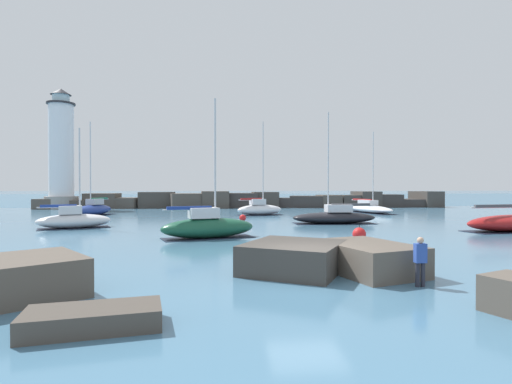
{
  "coord_description": "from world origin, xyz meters",
  "views": [
    {
      "loc": [
        -2.83,
        -13.08,
        3.18
      ],
      "look_at": [
        0.76,
        27.26,
        2.65
      ],
      "focal_mm": 28.0,
      "sensor_mm": 36.0,
      "label": 1
    }
  ],
  "objects_px": {
    "sailboat_moored_3": "(370,208)",
    "mooring_buoy_orange_near": "(243,218)",
    "sailboat_moored_1": "(260,209)",
    "lighthouse": "(61,155)",
    "sailboat_moored_4": "(74,220)",
    "sailboat_moored_0": "(335,217)",
    "sailboat_moored_2": "(208,226)",
    "person_on_rocks": "(420,259)",
    "mooring_buoy_far_side": "(359,234)",
    "sailboat_moored_5": "(93,209)"
  },
  "relations": [
    {
      "from": "sailboat_moored_2",
      "to": "mooring_buoy_far_side",
      "type": "distance_m",
      "value": 9.17
    },
    {
      "from": "lighthouse",
      "to": "sailboat_moored_2",
      "type": "distance_m",
      "value": 42.29
    },
    {
      "from": "sailboat_moored_3",
      "to": "sailboat_moored_4",
      "type": "relative_size",
      "value": 1.27
    },
    {
      "from": "lighthouse",
      "to": "mooring_buoy_far_side",
      "type": "height_order",
      "value": "lighthouse"
    },
    {
      "from": "sailboat_moored_0",
      "to": "person_on_rocks",
      "type": "relative_size",
      "value": 6.08
    },
    {
      "from": "sailboat_moored_2",
      "to": "person_on_rocks",
      "type": "relative_size",
      "value": 5.49
    },
    {
      "from": "lighthouse",
      "to": "sailboat_moored_4",
      "type": "relative_size",
      "value": 2.25
    },
    {
      "from": "lighthouse",
      "to": "sailboat_moored_5",
      "type": "distance_m",
      "value": 18.4
    },
    {
      "from": "sailboat_moored_1",
      "to": "mooring_buoy_far_side",
      "type": "bearing_deg",
      "value": -80.12
    },
    {
      "from": "mooring_buoy_orange_near",
      "to": "person_on_rocks",
      "type": "relative_size",
      "value": 0.52
    },
    {
      "from": "sailboat_moored_4",
      "to": "sailboat_moored_5",
      "type": "relative_size",
      "value": 0.75
    },
    {
      "from": "sailboat_moored_1",
      "to": "sailboat_moored_2",
      "type": "bearing_deg",
      "value": -104.67
    },
    {
      "from": "sailboat_moored_0",
      "to": "sailboat_moored_4",
      "type": "height_order",
      "value": "sailboat_moored_0"
    },
    {
      "from": "sailboat_moored_3",
      "to": "person_on_rocks",
      "type": "xyz_separation_m",
      "value": [
        -11.81,
        -35.1,
        0.31
      ]
    },
    {
      "from": "sailboat_moored_2",
      "to": "sailboat_moored_4",
      "type": "xyz_separation_m",
      "value": [
        -10.48,
        6.9,
        -0.08
      ]
    },
    {
      "from": "lighthouse",
      "to": "sailboat_moored_4",
      "type": "height_order",
      "value": "lighthouse"
    },
    {
      "from": "lighthouse",
      "to": "sailboat_moored_2",
      "type": "relative_size",
      "value": 2.0
    },
    {
      "from": "sailboat_moored_0",
      "to": "sailboat_moored_4",
      "type": "distance_m",
      "value": 21.19
    },
    {
      "from": "lighthouse",
      "to": "sailboat_moored_4",
      "type": "distance_m",
      "value": 31.53
    },
    {
      "from": "sailboat_moored_3",
      "to": "sailboat_moored_4",
      "type": "xyz_separation_m",
      "value": [
        -29.4,
        -15.47,
        0.08
      ]
    },
    {
      "from": "sailboat_moored_0",
      "to": "sailboat_moored_4",
      "type": "xyz_separation_m",
      "value": [
        -21.1,
        -1.93,
        0.04
      ]
    },
    {
      "from": "sailboat_moored_2",
      "to": "person_on_rocks",
      "type": "height_order",
      "value": "sailboat_moored_2"
    },
    {
      "from": "sailboat_moored_1",
      "to": "mooring_buoy_far_side",
      "type": "xyz_separation_m",
      "value": [
        3.78,
        -21.7,
        -0.32
      ]
    },
    {
      "from": "mooring_buoy_orange_near",
      "to": "sailboat_moored_3",
      "type": "bearing_deg",
      "value": 32.72
    },
    {
      "from": "sailboat_moored_5",
      "to": "person_on_rocks",
      "type": "bearing_deg",
      "value": -58.68
    },
    {
      "from": "sailboat_moored_1",
      "to": "mooring_buoy_far_side",
      "type": "relative_size",
      "value": 10.7
    },
    {
      "from": "sailboat_moored_1",
      "to": "mooring_buoy_far_side",
      "type": "distance_m",
      "value": 22.03
    },
    {
      "from": "sailboat_moored_1",
      "to": "sailboat_moored_3",
      "type": "distance_m",
      "value": 14.03
    },
    {
      "from": "sailboat_moored_0",
      "to": "sailboat_moored_3",
      "type": "xyz_separation_m",
      "value": [
        8.3,
        13.54,
        -0.04
      ]
    },
    {
      "from": "sailboat_moored_1",
      "to": "person_on_rocks",
      "type": "height_order",
      "value": "sailboat_moored_1"
    },
    {
      "from": "sailboat_moored_1",
      "to": "sailboat_moored_3",
      "type": "height_order",
      "value": "sailboat_moored_1"
    },
    {
      "from": "mooring_buoy_orange_near",
      "to": "sailboat_moored_1",
      "type": "bearing_deg",
      "value": 73.13
    },
    {
      "from": "lighthouse",
      "to": "sailboat_moored_0",
      "type": "distance_m",
      "value": 42.78
    },
    {
      "from": "sailboat_moored_3",
      "to": "sailboat_moored_5",
      "type": "xyz_separation_m",
      "value": [
        -32.22,
        -1.55,
        0.14
      ]
    },
    {
      "from": "sailboat_moored_0",
      "to": "mooring_buoy_orange_near",
      "type": "bearing_deg",
      "value": 157.65
    },
    {
      "from": "sailboat_moored_1",
      "to": "person_on_rocks",
      "type": "distance_m",
      "value": 32.47
    },
    {
      "from": "lighthouse",
      "to": "sailboat_moored_1",
      "type": "xyz_separation_m",
      "value": [
        27.39,
        -15.6,
        -7.03
      ]
    },
    {
      "from": "sailboat_moored_3",
      "to": "mooring_buoy_orange_near",
      "type": "xyz_separation_m",
      "value": [
        -16.09,
        -10.34,
        -0.26
      ]
    },
    {
      "from": "sailboat_moored_0",
      "to": "sailboat_moored_2",
      "type": "bearing_deg",
      "value": -140.26
    },
    {
      "from": "mooring_buoy_far_side",
      "to": "sailboat_moored_5",
      "type": "bearing_deg",
      "value": 134.24
    },
    {
      "from": "lighthouse",
      "to": "mooring_buoy_orange_near",
      "type": "height_order",
      "value": "lighthouse"
    },
    {
      "from": "sailboat_moored_5",
      "to": "mooring_buoy_orange_near",
      "type": "height_order",
      "value": "sailboat_moored_5"
    },
    {
      "from": "sailboat_moored_3",
      "to": "person_on_rocks",
      "type": "relative_size",
      "value": 6.19
    },
    {
      "from": "sailboat_moored_5",
      "to": "mooring_buoy_far_side",
      "type": "distance_m",
      "value": 31.87
    },
    {
      "from": "mooring_buoy_orange_near",
      "to": "mooring_buoy_far_side",
      "type": "distance_m",
      "value": 15.32
    },
    {
      "from": "sailboat_moored_2",
      "to": "sailboat_moored_1",
      "type": "bearing_deg",
      "value": 75.33
    },
    {
      "from": "sailboat_moored_3",
      "to": "mooring_buoy_far_side",
      "type": "xyz_separation_m",
      "value": [
        -9.99,
        -24.39,
        -0.17
      ]
    },
    {
      "from": "lighthouse",
      "to": "mooring_buoy_far_side",
      "type": "relative_size",
      "value": 17.67
    },
    {
      "from": "sailboat_moored_0",
      "to": "sailboat_moored_1",
      "type": "bearing_deg",
      "value": 116.75
    },
    {
      "from": "sailboat_moored_2",
      "to": "mooring_buoy_orange_near",
      "type": "relative_size",
      "value": 10.63
    }
  ]
}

